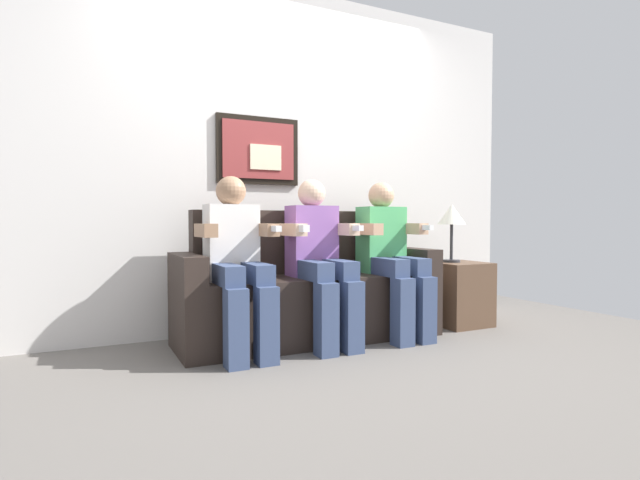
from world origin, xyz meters
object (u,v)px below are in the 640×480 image
Objects in this scene: person_in_middle at (319,254)px; person_on_left at (237,257)px; person_on_right at (390,252)px; side_table_right at (459,294)px; table_lamp at (452,217)px; couch at (309,295)px.

person_on_left is at bearing 179.95° from person_in_middle.
person_on_right is 0.79m from side_table_right.
person_in_middle is 1.25m from table_lamp.
table_lamp reaches higher than couch.
table_lamp is (1.78, 0.10, 0.25)m from person_on_left.
side_table_right is (1.26, -0.11, -0.06)m from couch.
person_in_middle is at bearing -179.95° from person_on_right.
couch is 1.34m from table_lamp.
table_lamp is (1.22, -0.07, 0.55)m from couch.
couch is 3.97× the size of table_lamp.
table_lamp is (1.22, 0.10, 0.25)m from person_in_middle.
person_on_left is 1.86m from side_table_right.
person_on_right reaches higher than table_lamp.
person_in_middle is at bearing -90.02° from couch.
person_on_left and person_in_middle have the same top height.
side_table_right is at bearing 2.78° from person_in_middle.
side_table_right is 1.09× the size of table_lamp.
side_table_right is 0.61m from table_lamp.
couch is at bearing 16.42° from person_on_left.
side_table_right is at bearing 1.91° from person_on_left.
person_in_middle is (0.57, -0.00, 0.00)m from person_on_left.
person_in_middle and person_on_right have the same top height.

